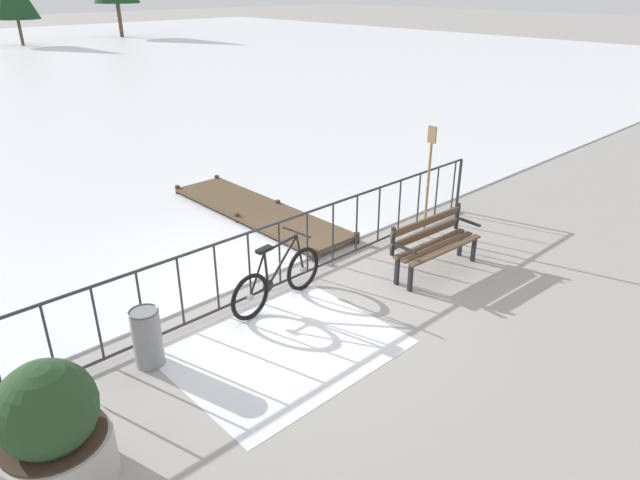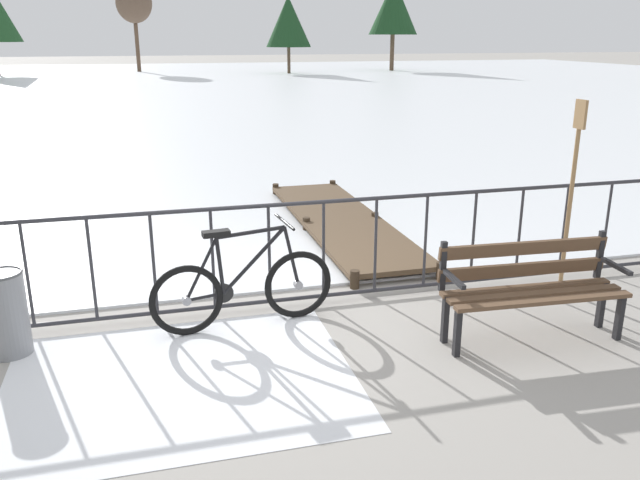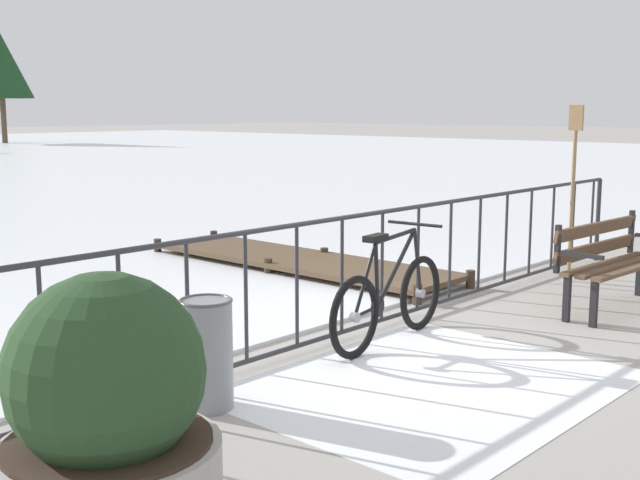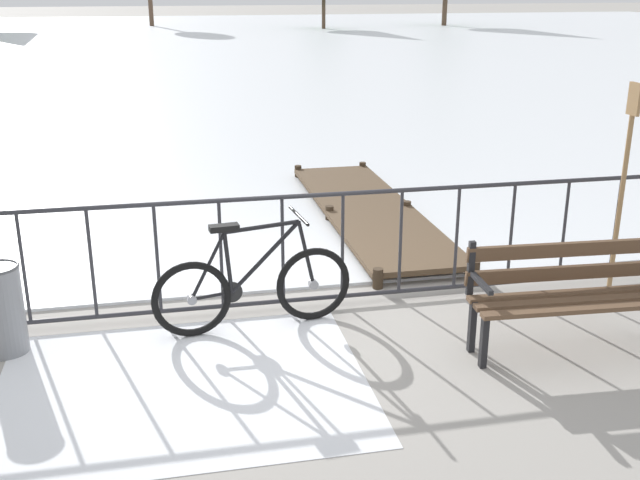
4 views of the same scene
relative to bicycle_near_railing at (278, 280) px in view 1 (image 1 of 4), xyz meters
name	(u,v)px [view 1 (image 1 of 4)]	position (x,y,z in m)	size (l,w,h in m)	color
ground_plane	(281,288)	(0.30, 0.32, -0.37)	(160.00, 160.00, 0.00)	#9E9991
snow_patch	(284,348)	(-0.64, -0.88, -0.36)	(2.68, 2.14, 0.01)	white
railing_fence	(279,254)	(0.30, 0.32, 0.19)	(9.06, 0.06, 1.07)	#2D2D33
bicycle_near_railing	(278,280)	(0.00, 0.00, 0.00)	(1.71, 0.52, 0.97)	black
park_bench	(433,240)	(2.39, -0.86, 0.14)	(1.62, 0.57, 0.89)	brown
planter_with_shrub	(52,431)	(-3.40, -1.08, 0.21)	(0.98, 0.98, 1.26)	#ADA8A0
trash_bin	(147,337)	(-1.99, -0.04, 0.00)	(0.35, 0.35, 0.73)	gray
oar_upright	(429,175)	(3.34, 0.00, 0.77)	(0.04, 0.16, 1.98)	#937047
wooden_dock	(258,211)	(1.76, 2.77, -0.25)	(1.10, 4.39, 0.20)	brown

